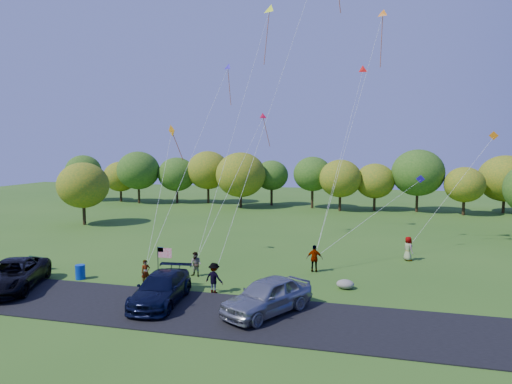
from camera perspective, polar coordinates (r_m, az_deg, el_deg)
ground at (r=28.61m, az=-4.75°, el=-11.96°), size 140.00×140.00×0.00m
asphalt_lane at (r=25.06m, az=-7.87°, el=-14.52°), size 44.00×6.00×0.06m
treeline at (r=62.59m, az=8.76°, el=2.11°), size 76.49×27.90×8.33m
minivan_dark at (r=31.64m, az=-28.21°, el=-9.13°), size 5.04×6.97×1.76m
minivan_navy at (r=26.18m, az=-11.79°, el=-11.74°), size 2.89×5.84×1.63m
minivan_silver at (r=24.16m, az=1.42°, el=-12.84°), size 4.61×5.80×1.85m
flyer_a at (r=29.95m, az=-13.63°, el=-9.72°), size 0.67×0.67×1.57m
flyer_b at (r=31.08m, az=-7.54°, el=-8.96°), size 0.92×0.78×1.66m
flyer_c at (r=27.61m, az=-5.26°, el=-10.65°), size 1.30×0.94×1.82m
flyer_d at (r=32.14m, az=7.33°, el=-8.25°), size 1.15×0.57×1.89m
flyer_e at (r=36.86m, az=18.48°, el=-6.73°), size 0.98×1.08×1.84m
park_bench at (r=36.23m, az=-25.55°, el=-7.92°), size 1.65×0.52×0.91m
trash_barrel at (r=32.47m, az=-21.11°, el=-9.31°), size 0.63×0.63×0.94m
flag_assembly at (r=28.73m, az=-11.66°, el=-7.98°), size 0.95×0.62×2.57m
boulder_near at (r=27.45m, az=3.30°, el=-12.08°), size 1.15×0.90×0.57m
boulder_far at (r=28.97m, az=11.09°, el=-11.24°), size 1.07×0.89×0.56m
kites_aloft at (r=39.50m, az=6.51°, el=20.39°), size 23.85×10.06×19.52m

